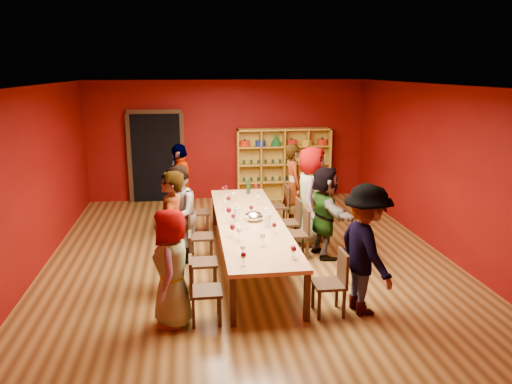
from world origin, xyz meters
TOP-DOWN VIEW (x-y plane):
  - room_shell at (0.00, 0.00)m, footprint 7.10×9.10m
  - tasting_table at (0.00, 0.00)m, footprint 1.10×4.50m
  - doorway at (-1.80, 4.43)m, footprint 1.40×0.17m
  - shelving_unit at (1.40, 4.32)m, footprint 2.40×0.40m
  - chair_person_left_0 at (-0.91, -2.00)m, footprint 0.42×0.42m
  - person_left_0 at (-1.26, -2.00)m, footprint 0.47×0.79m
  - chair_person_left_1 at (-0.91, -0.99)m, footprint 0.42×0.42m
  - person_left_1 at (-1.29, -0.99)m, footprint 0.57×0.73m
  - chair_person_left_2 at (-0.91, 0.20)m, footprint 0.42×0.42m
  - person_left_2 at (-1.21, 0.20)m, footprint 0.58×0.89m
  - chair_person_left_4 at (-0.91, 1.73)m, footprint 0.42×0.42m
  - person_left_4 at (-1.18, 1.73)m, footprint 0.61×1.13m
  - chair_person_right_0 at (0.91, -2.00)m, footprint 0.42×0.42m
  - person_right_0 at (1.33, -2.00)m, footprint 0.66×1.23m
  - chair_person_right_2 at (0.91, 0.11)m, footprint 0.42×0.42m
  - person_right_2 at (1.34, 0.11)m, footprint 0.62×1.56m
  - chair_person_right_3 at (0.91, 0.79)m, footprint 0.42×0.42m
  - person_right_3 at (1.27, 0.79)m, footprint 0.81×1.03m
  - chair_person_right_4 at (0.91, 1.94)m, footprint 0.42×0.42m
  - person_right_4 at (1.17, 1.94)m, footprint 0.48×0.65m
  - wine_glass_0 at (0.36, 1.86)m, footprint 0.08×0.08m
  - wine_glass_1 at (-0.16, 1.30)m, footprint 0.07×0.07m
  - wine_glass_2 at (-0.36, 0.77)m, footprint 0.07×0.07m
  - wine_glass_3 at (-0.33, 1.79)m, footprint 0.08×0.08m
  - wine_glass_4 at (-0.37, -0.81)m, footprint 0.08×0.08m
  - wine_glass_5 at (0.29, 1.00)m, footprint 0.08×0.08m
  - wine_glass_6 at (0.29, 0.04)m, footprint 0.09×0.09m
  - wine_glass_7 at (-0.28, 0.94)m, footprint 0.08×0.08m
  - wine_glass_8 at (0.37, -1.74)m, footprint 0.08×0.08m
  - wine_glass_9 at (-0.26, 1.92)m, footprint 0.07×0.07m
  - wine_glass_10 at (-0.30, -1.68)m, footprint 0.07×0.07m
  - wine_glass_11 at (-0.30, -0.16)m, footprint 0.07×0.07m
  - wine_glass_12 at (0.06, 0.31)m, footprint 0.07×0.07m
  - wine_glass_13 at (-0.35, 0.10)m, footprint 0.09×0.09m
  - wine_glass_14 at (0.03, -1.28)m, footprint 0.09×0.09m
  - wine_glass_15 at (-0.10, -0.41)m, footprint 0.09×0.09m
  - wine_glass_16 at (-0.33, -1.96)m, footprint 0.08×0.08m
  - wine_glass_17 at (0.37, -1.83)m, footprint 0.08×0.08m
  - wine_glass_18 at (0.31, -0.20)m, footprint 0.08×0.08m
  - wine_glass_19 at (-0.28, -0.98)m, footprint 0.09×0.09m
  - wine_glass_20 at (0.30, -0.73)m, footprint 0.07×0.07m
  - spittoon_bowl at (0.07, -0.01)m, footprint 0.32×0.32m
  - carafe_a at (-0.22, -0.02)m, footprint 0.12×0.12m
  - carafe_b at (0.24, -0.39)m, footprint 0.12×0.12m
  - wine_bottle at (0.20, 1.84)m, footprint 0.10×0.10m

SIDE VIEW (x-z plane):
  - chair_person_left_0 at x=-0.91m, z-range 0.05..0.94m
  - chair_person_left_1 at x=-0.91m, z-range 0.05..0.94m
  - chair_person_left_2 at x=-0.91m, z-range 0.05..0.94m
  - chair_person_left_4 at x=-0.91m, z-range 0.05..0.94m
  - chair_person_right_0 at x=0.91m, z-range 0.05..0.94m
  - chair_person_right_2 at x=0.91m, z-range 0.05..0.94m
  - chair_person_right_3 at x=0.91m, z-range 0.05..0.94m
  - chair_person_right_4 at x=0.91m, z-range 0.05..0.94m
  - tasting_table at x=0.00m, z-range 0.32..1.07m
  - person_left_0 at x=-1.26m, z-range 0.00..1.57m
  - person_right_2 at x=1.34m, z-range 0.00..1.64m
  - spittoon_bowl at x=0.07m, z-range 0.74..0.91m
  - person_left_2 at x=-1.21m, z-range 0.00..1.70m
  - carafe_b at x=0.24m, z-range 0.74..1.00m
  - wine_bottle at x=0.20m, z-range 0.71..1.04m
  - carafe_a at x=-0.22m, z-range 0.74..1.02m
  - wine_glass_2 at x=-0.36m, z-range 0.79..0.97m
  - person_right_4 at x=1.17m, z-range 0.00..1.76m
  - wine_glass_20 at x=0.30m, z-range 0.79..0.97m
  - wine_glass_11 at x=-0.30m, z-range 0.79..0.97m
  - wine_glass_12 at x=0.06m, z-range 0.79..0.97m
  - wine_glass_1 at x=-0.16m, z-range 0.79..0.98m
  - wine_glass_10 at x=-0.30m, z-range 0.79..0.98m
  - wine_glass_9 at x=-0.26m, z-range 0.79..0.98m
  - wine_glass_8 at x=0.37m, z-range 0.79..0.98m
  - wine_glass_3 at x=-0.33m, z-range 0.79..0.98m
  - wine_glass_16 at x=-0.33m, z-range 0.79..0.98m
  - wine_glass_17 at x=0.37m, z-range 0.79..0.98m
  - wine_glass_5 at x=0.29m, z-range 0.79..0.98m
  - wine_glass_18 at x=0.31m, z-range 0.79..0.98m
  - wine_glass_7 at x=-0.28m, z-range 0.80..1.00m
  - wine_glass_0 at x=0.36m, z-range 0.80..1.00m
  - wine_glass_4 at x=-0.37m, z-range 0.80..1.00m
  - person_right_0 at x=1.33m, z-range 0.00..1.80m
  - wine_glass_6 at x=0.29m, z-range 0.80..1.01m
  - wine_glass_15 at x=-0.10m, z-range 0.80..1.01m
  - wine_glass_14 at x=0.03m, z-range 0.80..1.01m
  - wine_glass_19 at x=-0.28m, z-range 0.80..1.02m
  - wine_glass_13 at x=-0.35m, z-range 0.80..1.02m
  - person_left_4 at x=-1.18m, z-range 0.00..1.84m
  - person_left_1 at x=-1.29m, z-range 0.00..1.85m
  - person_right_3 at x=1.27m, z-range 0.00..1.87m
  - shelving_unit at x=1.40m, z-range 0.08..1.88m
  - doorway at x=-1.80m, z-range -0.03..2.27m
  - room_shell at x=0.00m, z-range -0.02..3.02m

